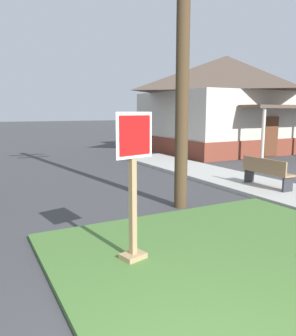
{
  "coord_description": "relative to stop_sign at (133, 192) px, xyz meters",
  "views": [
    {
      "loc": [
        -1.58,
        -1.71,
        2.32
      ],
      "look_at": [
        1.78,
        4.65,
        1.11
      ],
      "focal_mm": 36.26,
      "sensor_mm": 36.0,
      "label": 1
    }
  ],
  "objects": [
    {
      "name": "stop_sign",
      "position": [
        0.0,
        0.0,
        0.0
      ],
      "size": [
        0.65,
        0.36,
        2.23
      ],
      "color": "#A3845B",
      "rests_on": "grass_corner_patch"
    },
    {
      "name": "sidewalk_strip",
      "position": [
        5.6,
        3.13,
        -1.08
      ],
      "size": [
        2.2,
        15.76,
        0.12
      ],
      "primitive_type": "cube",
      "color": "#B2AFA8",
      "rests_on": "ground"
    },
    {
      "name": "manhole_cover",
      "position": [
        -0.3,
        -0.47,
        -1.13
      ],
      "size": [
        0.7,
        0.7,
        0.02
      ],
      "primitive_type": "cylinder",
      "color": "black",
      "rests_on": "ground"
    },
    {
      "name": "corner_house",
      "position": [
        11.49,
        11.49,
        1.68
      ],
      "size": [
        8.76,
        8.82,
        5.5
      ],
      "color": "brown",
      "rests_on": "ground"
    },
    {
      "name": "street_bench",
      "position": [
        5.52,
        2.57,
        -0.55
      ],
      "size": [
        0.42,
        1.63,
        0.85
      ],
      "color": "#93704C",
      "rests_on": "sidewalk_strip"
    },
    {
      "name": "grass_corner_patch",
      "position": [
        1.56,
        -0.81,
        -1.1
      ],
      "size": [
        5.68,
        5.31,
        0.08
      ],
      "primitive_type": "cube",
      "color": "#477033",
      "rests_on": "ground"
    },
    {
      "name": "utility_pole",
      "position": [
        2.35,
        2.29,
        3.35
      ],
      "size": [
        1.81,
        0.31,
        8.62
      ],
      "color": "#4C3823",
      "rests_on": "ground"
    }
  ]
}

